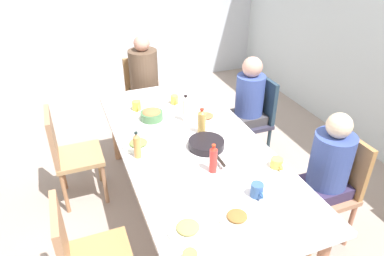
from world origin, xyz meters
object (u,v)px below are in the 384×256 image
at_px(person_0, 144,78).
at_px(person_2, 327,169).
at_px(plate_1, 188,229).
at_px(cup_2, 174,100).
at_px(cup_3, 277,163).
at_px(plate_2, 206,117).
at_px(plate_3, 237,217).
at_px(chair_2, 333,184).
at_px(bowl_0, 152,115).
at_px(cup_4, 137,106).
at_px(chair_3, 255,115).
at_px(person_3, 248,102).
at_px(bottle_0, 202,122).
at_px(bottle_2, 213,159).
at_px(chair_1, 84,256).
at_px(bottle_1, 137,145).
at_px(plate_0, 138,144).
at_px(serving_pan, 207,144).
at_px(cup_0, 257,190).
at_px(bottle_3, 186,109).
at_px(dining_table, 192,151).
at_px(chair_4, 68,152).

xyz_separation_m(person_0, person_2, (2.06, 0.83, -0.04)).
bearing_deg(person_2, plate_1, -78.94).
height_order(cup_2, cup_3, cup_2).
height_order(plate_2, plate_3, same).
distance_m(chair_2, bowl_0, 1.57).
relative_size(plate_2, cup_4, 2.07).
height_order(person_2, chair_3, person_2).
xyz_separation_m(person_3, plate_2, (0.24, -0.56, 0.06)).
xyz_separation_m(plate_2, cup_4, (-0.38, -0.53, 0.03)).
bearing_deg(plate_2, chair_3, 110.14).
distance_m(person_2, bottle_0, 1.01).
height_order(cup_3, bottle_2, bottle_2).
relative_size(chair_1, cup_4, 7.67).
distance_m(plate_2, bottle_1, 0.79).
xyz_separation_m(chair_1, chair_2, (0.00, 1.84, 0.00)).
distance_m(person_3, bowl_0, 1.02).
xyz_separation_m(plate_0, serving_pan, (0.22, 0.48, 0.02)).
distance_m(person_2, serving_pan, 0.90).
xyz_separation_m(chair_2, plate_3, (0.25, -0.96, 0.23)).
xyz_separation_m(plate_2, cup_0, (1.05, -0.10, 0.03)).
bearing_deg(bottle_3, person_2, 37.68).
xyz_separation_m(chair_2, bottle_2, (-0.22, -0.91, 0.32)).
bearing_deg(serving_pan, person_0, -176.73).
relative_size(plate_2, bottle_1, 1.14).
relative_size(person_0, person_2, 1.06).
relative_size(person_2, bottle_3, 4.57).
height_order(cup_0, cup_4, cup_0).
bearing_deg(person_2, plate_3, -73.95).
bearing_deg(person_3, serving_pan, -47.80).
relative_size(chair_1, plate_1, 3.75).
distance_m(chair_3, bowl_0, 1.13).
height_order(dining_table, serving_pan, serving_pan).
xyz_separation_m(dining_table, person_0, (-1.47, 0.00, 0.05)).
bearing_deg(bottle_2, cup_4, -166.02).
height_order(chair_3, person_3, person_3).
distance_m(person_2, plate_0, 1.42).
bearing_deg(bottle_0, plate_3, -10.56).
bearing_deg(plate_0, plate_1, 3.00).
relative_size(chair_1, bottle_3, 3.65).
relative_size(cup_0, cup_3, 0.96).
bearing_deg(chair_3, cup_2, -99.44).
height_order(plate_0, plate_2, same).
height_order(chair_4, bottle_1, bottle_1).
xyz_separation_m(plate_3, bottle_1, (-0.83, -0.39, 0.09)).
distance_m(chair_1, cup_4, 1.50).
xyz_separation_m(person_3, chair_4, (0.00, -1.75, -0.17)).
bearing_deg(chair_4, chair_1, 0.00).
relative_size(serving_pan, bottle_1, 2.13).
xyz_separation_m(person_0, person_3, (0.88, 0.83, -0.04)).
bearing_deg(chair_3, person_0, -133.69).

